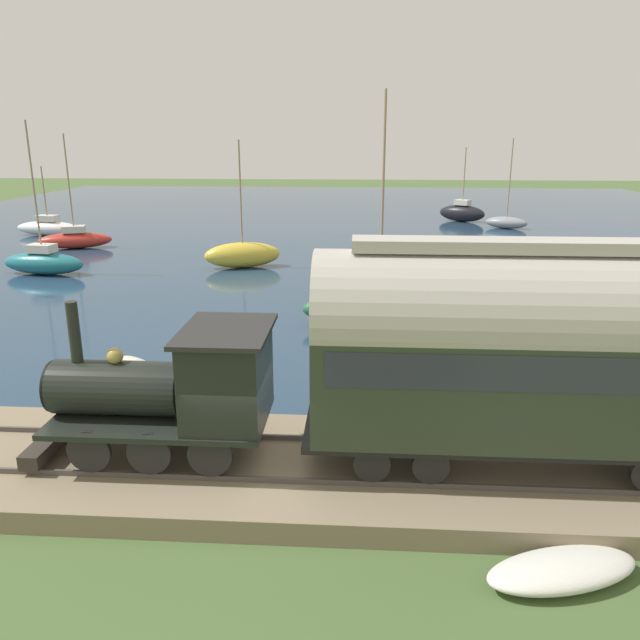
% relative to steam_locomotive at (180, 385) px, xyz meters
% --- Properties ---
extents(ground_plane, '(200.00, 200.00, 0.00)m').
position_rel_steam_locomotive_xyz_m(ground_plane, '(-0.39, -1.60, -2.22)').
color(ground_plane, '#476033').
extents(harbor_water, '(80.00, 80.00, 0.01)m').
position_rel_steam_locomotive_xyz_m(harbor_water, '(42.64, -1.60, -2.21)').
color(harbor_water, navy).
rests_on(harbor_water, ground).
extents(rail_embankment, '(4.68, 56.00, 0.62)m').
position_rel_steam_locomotive_xyz_m(rail_embankment, '(-0.00, -1.60, -1.97)').
color(rail_embankment, '#84755B').
rests_on(rail_embankment, ground).
extents(steam_locomotive, '(2.49, 5.23, 3.43)m').
position_rel_steam_locomotive_xyz_m(steam_locomotive, '(0.00, 0.00, 0.00)').
color(steam_locomotive, black).
rests_on(steam_locomotive, rail_embankment).
extents(passenger_coach, '(2.51, 9.52, 4.84)m').
position_rel_steam_locomotive_xyz_m(passenger_coach, '(-0.00, -7.47, 1.05)').
color(passenger_coach, black).
rests_on(passenger_coach, rail_embankment).
extents(sailboat_red, '(2.90, 5.08, 7.52)m').
position_rel_steam_locomotive_xyz_m(sailboat_red, '(28.78, 15.59, -1.59)').
color(sailboat_red, '#B72D23').
rests_on(sailboat_red, harbor_water).
extents(sailboat_green, '(2.39, 6.41, 9.04)m').
position_rel_steam_locomotive_xyz_m(sailboat_green, '(12.08, -4.65, -1.47)').
color(sailboat_green, '#236B42').
rests_on(sailboat_green, harbor_water).
extents(sailboat_yellow, '(2.89, 4.68, 7.17)m').
position_rel_steam_locomotive_xyz_m(sailboat_yellow, '(23.11, 2.99, -1.45)').
color(sailboat_yellow, gold).
rests_on(sailboat_yellow, harbor_water).
extents(sailboat_gray, '(2.70, 3.68, 7.19)m').
position_rel_steam_locomotive_xyz_m(sailboat_gray, '(40.29, -15.84, -1.68)').
color(sailboat_gray, gray).
rests_on(sailboat_gray, harbor_water).
extents(sailboat_white, '(2.22, 5.42, 5.20)m').
position_rel_steam_locomotive_xyz_m(sailboat_white, '(34.13, 20.12, -1.60)').
color(sailboat_white, white).
rests_on(sailboat_white, harbor_water).
extents(sailboat_teal, '(2.11, 4.86, 8.17)m').
position_rel_steam_locomotive_xyz_m(sailboat_teal, '(20.56, 13.65, -1.52)').
color(sailboat_teal, '#1E707A').
rests_on(sailboat_teal, harbor_water).
extents(sailboat_black, '(3.65, 4.45, 6.42)m').
position_rel_steam_locomotive_xyz_m(sailboat_black, '(44.48, -12.83, -1.41)').
color(sailboat_black, black).
rests_on(sailboat_black, harbor_water).
extents(rowboat_near_shore, '(2.43, 2.21, 0.51)m').
position_rel_steam_locomotive_xyz_m(rowboat_near_shore, '(8.25, -12.32, -1.95)').
color(rowboat_near_shore, '#B7B2A3').
rests_on(rowboat_near_shore, harbor_water).
extents(rowboat_off_pier, '(2.37, 2.35, 0.31)m').
position_rel_steam_locomotive_xyz_m(rowboat_off_pier, '(6.33, 3.36, -2.06)').
color(rowboat_off_pier, beige).
rests_on(rowboat_off_pier, harbor_water).
extents(rowboat_mid_harbor, '(1.01, 2.77, 0.43)m').
position_rel_steam_locomotive_xyz_m(rowboat_mid_harbor, '(6.01, -5.65, -2.00)').
color(rowboat_mid_harbor, beige).
rests_on(rowboat_mid_harbor, harbor_water).
extents(beached_dinghy, '(1.88, 3.00, 0.44)m').
position_rel_steam_locomotive_xyz_m(beached_dinghy, '(-2.97, -7.40, -2.00)').
color(beached_dinghy, silver).
rests_on(beached_dinghy, ground).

